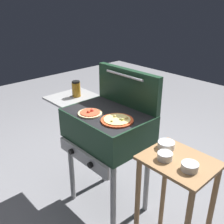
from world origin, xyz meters
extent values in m
plane|color=gray|center=(0.00, 0.00, 0.00)|extent=(8.00, 8.00, 0.00)
cube|color=#193823|center=(0.00, 0.00, 0.78)|extent=(0.64, 0.48, 0.24)
cube|color=black|center=(0.00, 0.00, 0.90)|extent=(0.61, 0.46, 0.01)
cube|color=#9A9A9A|center=(-0.48, 0.00, 0.89)|extent=(0.32, 0.41, 0.02)
cube|color=#9A9A9A|center=(-0.48, 0.00, 0.78)|extent=(0.02, 0.02, 0.24)
cube|color=#9A9A9A|center=(0.00, -0.25, 0.61)|extent=(0.58, 0.02, 0.10)
cylinder|color=black|center=(-0.12, -0.28, 0.61)|extent=(0.04, 0.02, 0.04)
cylinder|color=black|center=(0.12, -0.28, 0.61)|extent=(0.04, 0.02, 0.04)
cylinder|color=#9A9A9A|center=(-0.27, -0.19, 0.33)|extent=(0.04, 0.04, 0.66)
cylinder|color=#9A9A9A|center=(0.27, -0.19, 0.33)|extent=(0.04, 0.04, 0.66)
cylinder|color=#9A9A9A|center=(-0.27, 0.19, 0.33)|extent=(0.04, 0.04, 0.66)
cylinder|color=#9A9A9A|center=(0.27, 0.19, 0.33)|extent=(0.04, 0.04, 0.66)
cube|color=#193823|center=(0.00, 0.21, 1.05)|extent=(0.63, 0.06, 0.30)
cylinder|color=#B7B7BC|center=(0.00, 0.17, 1.16)|extent=(0.38, 0.02, 0.02)
cylinder|color=beige|center=(-0.07, -0.12, 0.91)|extent=(0.18, 0.18, 0.01)
cylinder|color=#D14C2D|center=(-0.07, -0.12, 0.92)|extent=(0.15, 0.15, 0.01)
sphere|color=#BD4F30|center=(-0.09, -0.08, 0.92)|extent=(0.02, 0.02, 0.02)
sphere|color=#E4492D|center=(-0.07, -0.13, 0.92)|extent=(0.03, 0.03, 0.03)
sphere|color=red|center=(-0.07, -0.10, 0.92)|extent=(0.03, 0.03, 0.03)
cylinder|color=#C64723|center=(0.16, -0.05, 0.91)|extent=(0.23, 0.23, 0.01)
cylinder|color=#EDD17A|center=(0.16, -0.05, 0.92)|extent=(0.19, 0.19, 0.01)
sphere|color=#EDCC6C|center=(0.17, -0.11, 0.92)|extent=(0.02, 0.02, 0.02)
sphere|color=#BABA7F|center=(0.18, -0.04, 0.92)|extent=(0.02, 0.02, 0.02)
sphere|color=#D9DE65|center=(0.20, -0.04, 0.92)|extent=(0.02, 0.02, 0.02)
sphere|color=#F2C66C|center=(0.20, 0.00, 0.92)|extent=(0.02, 0.02, 0.02)
sphere|color=#F2D377|center=(0.12, -0.04, 0.92)|extent=(0.02, 0.02, 0.02)
cylinder|color=#B77A1E|center=(-0.45, 0.03, 0.96)|extent=(0.08, 0.08, 0.13)
cylinder|color=black|center=(-0.45, 0.03, 1.03)|extent=(0.07, 0.07, 0.01)
cube|color=olive|center=(0.66, 0.00, 0.79)|extent=(0.44, 0.36, 0.02)
cylinder|color=olive|center=(0.47, -0.15, 0.39)|extent=(0.04, 0.04, 0.78)
cylinder|color=olive|center=(0.47, 0.15, 0.39)|extent=(0.04, 0.04, 0.78)
cylinder|color=olive|center=(0.85, 0.15, 0.39)|extent=(0.04, 0.04, 0.78)
cylinder|color=silver|center=(0.76, -0.04, 0.82)|extent=(0.10, 0.10, 0.04)
cylinder|color=#4C7533|center=(0.76, -0.04, 0.81)|extent=(0.08, 0.08, 0.02)
cylinder|color=silver|center=(0.59, -0.06, 0.82)|extent=(0.09, 0.09, 0.04)
cylinder|color=maroon|center=(0.59, -0.06, 0.81)|extent=(0.08, 0.08, 0.02)
cylinder|color=silver|center=(0.52, 0.05, 0.82)|extent=(0.11, 0.11, 0.04)
cylinder|color=maroon|center=(0.52, 0.05, 0.81)|extent=(0.09, 0.09, 0.02)
camera|label=1|loc=(1.37, -1.22, 1.72)|focal=42.15mm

